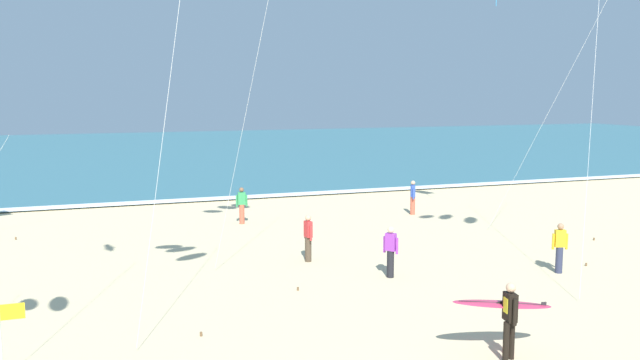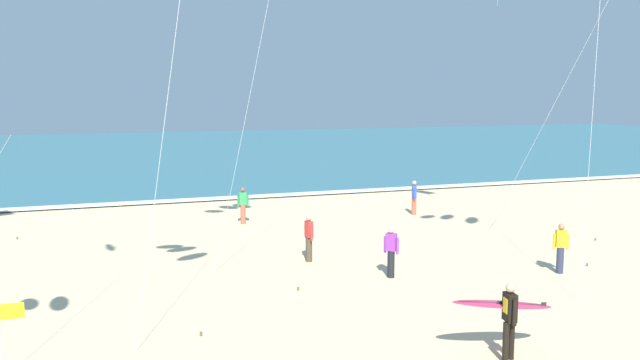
# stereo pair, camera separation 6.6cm
# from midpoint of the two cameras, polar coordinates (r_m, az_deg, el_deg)

# --- Properties ---
(ocean_water) EXTENTS (160.00, 60.00, 0.08)m
(ocean_water) POSITION_cam_midpoint_polar(r_m,az_deg,el_deg) (64.53, -15.12, 2.33)
(ocean_water) COLOR #336B7A
(ocean_water) RESTS_ON ground
(shoreline_foam) EXTENTS (160.00, 1.10, 0.01)m
(shoreline_foam) POSITION_cam_midpoint_polar(r_m,az_deg,el_deg) (35.21, -11.08, -1.67)
(shoreline_foam) COLOR white
(shoreline_foam) RESTS_ON ocean_water
(surfer_lead) EXTENTS (2.34, 1.10, 1.71)m
(surfer_lead) POSITION_cam_midpoint_polar(r_m,az_deg,el_deg) (14.96, 15.54, -10.70)
(surfer_lead) COLOR black
(surfer_lead) RESTS_ON ground
(bystander_blue_top) EXTENTS (0.28, 0.47, 1.59)m
(bystander_blue_top) POSITION_cam_midpoint_polar(r_m,az_deg,el_deg) (31.05, 7.90, -1.48)
(bystander_blue_top) COLOR #D8593F
(bystander_blue_top) RESTS_ON ground
(bystander_red_top) EXTENTS (0.22, 0.50, 1.59)m
(bystander_red_top) POSITION_cam_midpoint_polar(r_m,az_deg,el_deg) (22.33, -1.11, -4.97)
(bystander_red_top) COLOR #4C3D2D
(bystander_red_top) RESTS_ON ground
(bystander_yellow_top) EXTENTS (0.48, 0.28, 1.59)m
(bystander_yellow_top) POSITION_cam_midpoint_polar(r_m,az_deg,el_deg) (22.24, 19.77, -5.48)
(bystander_yellow_top) COLOR #2D334C
(bystander_yellow_top) RESTS_ON ground
(bystander_purple_top) EXTENTS (0.34, 0.41, 1.59)m
(bystander_purple_top) POSITION_cam_midpoint_polar(r_m,az_deg,el_deg) (20.57, 5.98, -6.11)
(bystander_purple_top) COLOR black
(bystander_purple_top) RESTS_ON ground
(bystander_green_top) EXTENTS (0.50, 0.22, 1.59)m
(bystander_green_top) POSITION_cam_midpoint_polar(r_m,az_deg,el_deg) (28.82, -6.79, -2.16)
(bystander_green_top) COLOR #D8593F
(bystander_green_top) RESTS_ON ground
(lifeguard_flag) EXTENTS (0.45, 0.05, 2.10)m
(lifeguard_flag) POSITION_cam_midpoint_polar(r_m,az_deg,el_deg) (13.09, -25.57, -12.85)
(lifeguard_flag) COLOR silver
(lifeguard_flag) RESTS_ON ground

